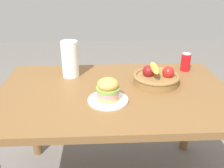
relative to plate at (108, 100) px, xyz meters
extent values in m
cube|color=brown|center=(0.04, 0.13, -0.03)|extent=(1.40, 0.90, 0.04)
cylinder|color=brown|center=(-0.58, 0.50, -0.40)|extent=(0.07, 0.07, 0.71)
cylinder|color=brown|center=(0.66, 0.50, -0.40)|extent=(0.07, 0.07, 0.71)
cylinder|color=white|center=(0.00, 0.00, 0.00)|extent=(0.22, 0.22, 0.01)
cylinder|color=#DBAD60|center=(0.00, 0.00, 0.02)|extent=(0.12, 0.12, 0.03)
cylinder|color=pink|center=(0.00, 0.00, 0.05)|extent=(0.12, 0.12, 0.02)
cylinder|color=#84A84C|center=(0.00, 0.00, 0.07)|extent=(0.13, 0.13, 0.02)
ellipsoid|color=#DF9F4D|center=(0.00, 0.00, 0.09)|extent=(0.12, 0.12, 0.07)
cylinder|color=red|center=(0.56, 0.43, 0.05)|extent=(0.07, 0.07, 0.12)
cylinder|color=silver|center=(0.56, 0.43, 0.12)|extent=(0.06, 0.06, 0.00)
cylinder|color=olive|center=(0.31, 0.22, 0.02)|extent=(0.28, 0.28, 0.05)
torus|color=olive|center=(0.31, 0.22, 0.04)|extent=(0.29, 0.29, 0.02)
sphere|color=red|center=(0.38, 0.21, 0.07)|extent=(0.07, 0.07, 0.07)
sphere|color=maroon|center=(0.26, 0.23, 0.07)|extent=(0.08, 0.08, 0.08)
ellipsoid|color=yellow|center=(0.29, 0.20, 0.10)|extent=(0.06, 0.18, 0.06)
cylinder|color=white|center=(-0.24, 0.37, 0.11)|extent=(0.11, 0.11, 0.24)
camera|label=1|loc=(-0.04, -1.21, 0.65)|focal=40.27mm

